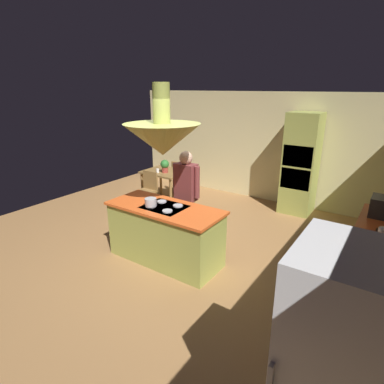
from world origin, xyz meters
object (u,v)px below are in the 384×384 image
canister_sugar (382,237)px  chair_by_back_wall (181,176)px  dining_table (165,176)px  oven_tower (301,164)px  canister_flour (380,244)px  canister_tea (383,234)px  cooking_pot_on_cooktop (151,202)px  refrigerator (341,382)px  potted_plant_on_table (165,165)px  chair_facing_island (148,188)px  cup_on_table (158,171)px  person_at_island (186,192)px  kitchen_island (165,233)px

canister_sugar → chair_by_back_wall: bearing=153.3°
dining_table → canister_sugar: bearing=-20.0°
oven_tower → canister_flour: oven_tower is taller
chair_by_back_wall → canister_flour: canister_flour is taller
canister_tea → cooking_pot_on_cooktop: size_ratio=0.86×
refrigerator → potted_plant_on_table: (-4.42, 3.70, 0.03)m
potted_plant_on_table → chair_facing_island: bearing=-98.8°
chair_by_back_wall → dining_table: bearing=90.0°
chair_facing_island → chair_by_back_wall: 1.25m
oven_tower → potted_plant_on_table: bearing=-155.5°
potted_plant_on_table → cup_on_table: (-0.13, -0.10, -0.12)m
oven_tower → cup_on_table: oven_tower is taller
refrigerator → dining_table: size_ratio=1.85×
dining_table → chair_by_back_wall: bearing=90.0°
person_at_island → canister_tea: person_at_island is taller
canister_sugar → canister_flour: bearing=-90.0°
refrigerator → person_at_island: (-2.86, 2.36, 0.04)m
chair_by_back_wall → canister_tea: size_ratio=5.63×
chair_by_back_wall → cup_on_table: size_ratio=9.67×
potted_plant_on_table → canister_sugar: (4.46, -1.56, 0.09)m
person_at_island → canister_flour: (2.90, -0.40, 0.07)m
potted_plant_on_table → canister_tea: 4.67m
oven_tower → refrigerator: size_ratio=1.20×
chair_by_back_wall → refrigerator: bearing=135.5°
person_at_island → canister_flour: 2.93m
chair_by_back_wall → canister_tea: (4.54, -2.10, 0.49)m
kitchen_island → cup_on_table: kitchen_island is taller
cup_on_table → cooking_pot_on_cooktop: cooking_pot_on_cooktop is taller
cup_on_table → canister_sugar: size_ratio=0.41×
dining_table → potted_plant_on_table: 0.31m
oven_tower → refrigerator: bearing=-71.0°
refrigerator → canister_sugar: 2.15m
kitchen_island → chair_facing_island: 2.25m
chair_facing_island → chair_by_back_wall: bearing=90.0°
person_at_island → potted_plant_on_table: size_ratio=5.51×
oven_tower → canister_sugar: size_ratio=9.87×
chair_by_back_wall → kitchen_island: bearing=122.0°
canister_tea → cup_on_table: bearing=164.5°
kitchen_island → person_at_island: 0.83m
canister_tea → chair_by_back_wall: bearing=155.2°
canister_tea → cooking_pot_on_cooktop: (-3.00, -0.75, 0.00)m
canister_sugar → kitchen_island: bearing=-171.1°
cooking_pot_on_cooktop → chair_by_back_wall: bearing=118.4°
canister_flour → person_at_island: bearing=172.2°
oven_tower → canister_sugar: 3.30m
kitchen_island → canister_flour: (2.84, 0.26, 0.55)m
kitchen_island → cooking_pot_on_cooktop: bearing=-140.9°
refrigerator → dining_table: refrigerator is taller
canister_tea → cooking_pot_on_cooktop: canister_tea is taller
kitchen_island → cup_on_table: 2.61m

